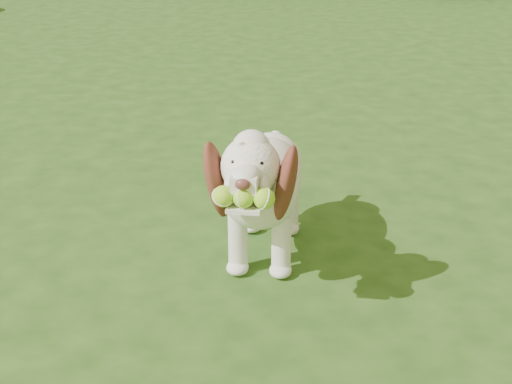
{
  "coord_description": "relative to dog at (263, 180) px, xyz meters",
  "views": [
    {
      "loc": [
        0.27,
        -3.28,
        1.68
      ],
      "look_at": [
        0.15,
        -0.48,
        0.46
      ],
      "focal_mm": 50.0,
      "sensor_mm": 36.0,
      "label": 1
    }
  ],
  "objects": [
    {
      "name": "dog",
      "position": [
        0.0,
        0.0,
        0.0
      ],
      "size": [
        0.46,
        1.21,
        0.79
      ],
      "rotation": [
        0.0,
        0.0,
        -0.09
      ],
      "color": "white",
      "rests_on": "ground"
    },
    {
      "name": "ground",
      "position": [
        -0.17,
        0.24,
        -0.42
      ],
      "size": [
        80.0,
        80.0,
        0.0
      ],
      "primitive_type": "plane",
      "color": "#234413",
      "rests_on": "ground"
    }
  ]
}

